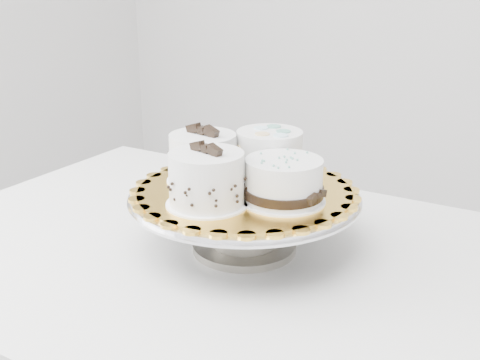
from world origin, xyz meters
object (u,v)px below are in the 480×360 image
Objects in this scene: cake_swirl at (207,180)px; cake_stand at (245,211)px; cake_dots at (269,154)px; table at (236,299)px; cake_ribbon at (284,182)px; cake_board at (245,191)px; cake_banded at (203,160)px.

cake_stand is at bearing 92.77° from cake_swirl.
cake_stand is 2.66× the size of cake_dots.
cake_swirl reaches higher than cake_stand.
cake_ribbon reaches higher than table.
cake_ribbon is at bearing -4.00° from cake_stand.
cake_banded is (-0.08, -0.01, 0.04)m from cake_board.
table is at bearing -110.03° from cake_dots.
cake_stand is 0.11m from cake_dots.
table is 10.02× the size of cake_swirl.
cake_banded is at bearing -172.86° from cake_stand.
cake_board is 2.82× the size of cake_banded.
cake_banded is 0.11m from cake_dots.
cake_banded reaches higher than cake_stand.
cake_ribbon is at bearing 3.14° from cake_banded.
cake_swirl is at bearing -92.82° from cake_board.
table is at bearing -3.62° from cake_banded.
cake_dots reaches higher than cake_stand.
cake_ribbon is (0.08, -0.08, -0.01)m from cake_dots.
table is 0.24m from cake_swirl.
cake_stand is 0.10m from cake_ribbon.
cake_stand is 0.11m from cake_swirl.
cake_swirl is 0.11m from cake_ribbon.
cake_dots reaches higher than cake_ribbon.
cake_swirl is at bearing -139.02° from cake_ribbon.
cake_swirl is (-0.00, -0.09, 0.04)m from cake_board.
cake_stand is 2.76× the size of cake_ribbon.
cake_swirl is 1.02× the size of cake_banded.
table is 0.24m from cake_banded.
cake_ribbon is at bearing 49.72° from cake_swirl.
cake_board is at bearing 8.72° from cake_banded.
cake_board is at bearing -106.53° from cake_dots.
cake_stand is (0.00, 0.02, 0.15)m from table.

